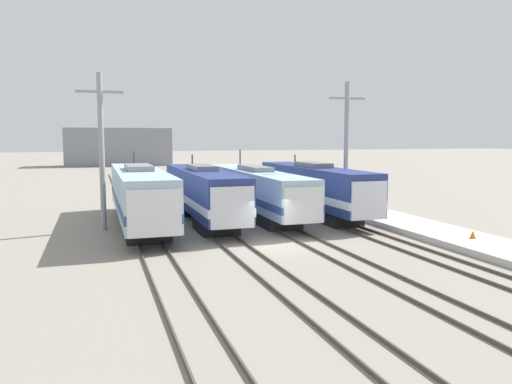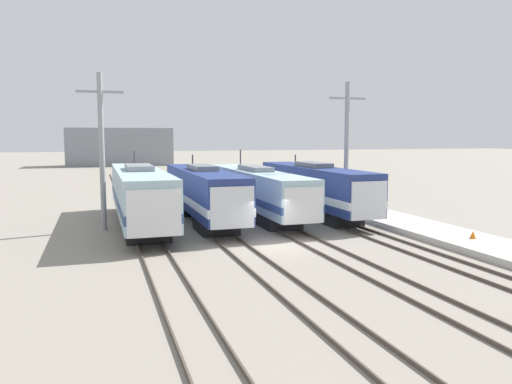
{
  "view_description": "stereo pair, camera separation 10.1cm",
  "coord_description": "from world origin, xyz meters",
  "px_view_note": "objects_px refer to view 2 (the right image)",
  "views": [
    {
      "loc": [
        -9.66,
        -26.24,
        6.17
      ],
      "look_at": [
        0.37,
        4.79,
        2.58
      ],
      "focal_mm": 35.0,
      "sensor_mm": 36.0,
      "label": 1
    },
    {
      "loc": [
        -9.56,
        -26.27,
        6.17
      ],
      "look_at": [
        0.37,
        4.79,
        2.58
      ],
      "focal_mm": 35.0,
      "sensor_mm": 36.0,
      "label": 2
    }
  ],
  "objects_px": {
    "locomotive_center_left": "(204,193)",
    "traffic_cone": "(473,235)",
    "catenary_tower_left": "(102,149)",
    "catenary_tower_right": "(347,147)",
    "locomotive_far_left": "(140,195)",
    "locomotive_far_right": "(316,189)",
    "locomotive_center_right": "(257,191)"
  },
  "relations": [
    {
      "from": "locomotive_far_left",
      "to": "locomotive_far_right",
      "type": "xyz_separation_m",
      "value": [
        13.57,
        0.78,
        -0.04
      ]
    },
    {
      "from": "locomotive_far_left",
      "to": "catenary_tower_left",
      "type": "height_order",
      "value": "catenary_tower_left"
    },
    {
      "from": "locomotive_center_right",
      "to": "catenary_tower_right",
      "type": "bearing_deg",
      "value": -18.59
    },
    {
      "from": "catenary_tower_right",
      "to": "traffic_cone",
      "type": "bearing_deg",
      "value": -78.87
    },
    {
      "from": "catenary_tower_left",
      "to": "traffic_cone",
      "type": "height_order",
      "value": "catenary_tower_left"
    },
    {
      "from": "locomotive_center_right",
      "to": "locomotive_far_right",
      "type": "height_order",
      "value": "locomotive_center_right"
    },
    {
      "from": "locomotive_far_left",
      "to": "catenary_tower_right",
      "type": "bearing_deg",
      "value": -1.43
    },
    {
      "from": "locomotive_far_left",
      "to": "locomotive_center_left",
      "type": "height_order",
      "value": "locomotive_far_left"
    },
    {
      "from": "traffic_cone",
      "to": "locomotive_far_right",
      "type": "bearing_deg",
      "value": 108.57
    },
    {
      "from": "locomotive_far_left",
      "to": "catenary_tower_right",
      "type": "height_order",
      "value": "catenary_tower_right"
    },
    {
      "from": "locomotive_far_left",
      "to": "traffic_cone",
      "type": "xyz_separation_m",
      "value": [
        17.76,
        -11.7,
        -1.61
      ]
    },
    {
      "from": "locomotive_center_left",
      "to": "locomotive_center_right",
      "type": "distance_m",
      "value": 4.73
    },
    {
      "from": "locomotive_center_left",
      "to": "locomotive_far_right",
      "type": "height_order",
      "value": "locomotive_center_left"
    },
    {
      "from": "locomotive_far_right",
      "to": "catenary_tower_right",
      "type": "relative_size",
      "value": 1.66
    },
    {
      "from": "locomotive_center_left",
      "to": "traffic_cone",
      "type": "height_order",
      "value": "locomotive_center_left"
    },
    {
      "from": "locomotive_far_left",
      "to": "locomotive_center_left",
      "type": "bearing_deg",
      "value": 5.06
    },
    {
      "from": "locomotive_center_left",
      "to": "traffic_cone",
      "type": "distance_m",
      "value": 18.0
    },
    {
      "from": "locomotive_center_left",
      "to": "traffic_cone",
      "type": "xyz_separation_m",
      "value": [
        13.24,
        -12.1,
        -1.55
      ]
    },
    {
      "from": "catenary_tower_left",
      "to": "locomotive_far_right",
      "type": "bearing_deg",
      "value": 4.18
    },
    {
      "from": "catenary_tower_left",
      "to": "catenary_tower_right",
      "type": "relative_size",
      "value": 1.0
    },
    {
      "from": "locomotive_center_left",
      "to": "catenary_tower_left",
      "type": "xyz_separation_m",
      "value": [
        -6.96,
        -0.79,
        3.24
      ]
    },
    {
      "from": "locomotive_far_right",
      "to": "locomotive_center_left",
      "type": "bearing_deg",
      "value": -177.59
    },
    {
      "from": "locomotive_far_left",
      "to": "locomotive_center_left",
      "type": "relative_size",
      "value": 1.09
    },
    {
      "from": "locomotive_far_right",
      "to": "locomotive_far_left",
      "type": "bearing_deg",
      "value": -176.7
    },
    {
      "from": "traffic_cone",
      "to": "locomotive_center_right",
      "type": "bearing_deg",
      "value": 122.86
    },
    {
      "from": "locomotive_far_left",
      "to": "traffic_cone",
      "type": "height_order",
      "value": "locomotive_far_left"
    },
    {
      "from": "locomotive_center_left",
      "to": "traffic_cone",
      "type": "relative_size",
      "value": 36.54
    },
    {
      "from": "catenary_tower_left",
      "to": "catenary_tower_right",
      "type": "xyz_separation_m",
      "value": [
        17.97,
        0.0,
        0.0
      ]
    },
    {
      "from": "locomotive_far_left",
      "to": "locomotive_far_right",
      "type": "relative_size",
      "value": 1.07
    },
    {
      "from": "locomotive_center_right",
      "to": "locomotive_far_right",
      "type": "xyz_separation_m",
      "value": [
        4.52,
        -1.01,
        0.12
      ]
    },
    {
      "from": "locomotive_far_left",
      "to": "locomotive_center_left",
      "type": "xyz_separation_m",
      "value": [
        4.52,
        0.4,
        -0.05
      ]
    },
    {
      "from": "locomotive_center_right",
      "to": "catenary_tower_left",
      "type": "distance_m",
      "value": 12.16
    }
  ]
}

